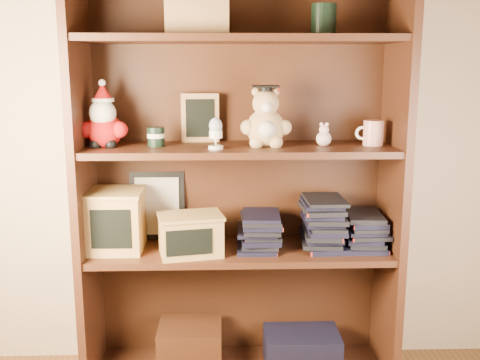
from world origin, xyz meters
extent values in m
cube|color=#C7B28F|center=(0.00, 1.50, 1.25)|extent=(3.00, 0.04, 2.50)
cube|color=#3F2012|center=(-0.59, 1.30, 0.80)|extent=(0.03, 0.35, 1.60)
cube|color=#3F2012|center=(0.58, 1.30, 0.80)|extent=(0.03, 0.35, 1.60)
cube|color=#3A1D0F|center=(-0.01, 1.47, 0.80)|extent=(1.20, 0.02, 1.60)
cube|color=#3F2012|center=(-0.01, 1.30, 1.34)|extent=(1.14, 0.33, 0.02)
cube|color=#3A1D0F|center=(-0.21, 1.30, 0.14)|extent=(0.25, 0.22, 0.18)
cube|color=black|center=(0.24, 1.30, 0.12)|extent=(0.30, 0.20, 0.14)
cube|color=#9E7547|center=(-0.16, 1.30, 1.41)|extent=(0.22, 0.18, 0.12)
cylinder|color=black|center=(0.29, 1.30, 1.41)|extent=(0.09, 0.09, 0.11)
cube|color=#3F2012|center=(-0.01, 1.30, 0.54)|extent=(1.14, 0.33, 0.02)
cube|color=#3F2012|center=(-0.01, 1.30, 0.94)|extent=(1.14, 0.33, 0.02)
sphere|color=#A50F0F|center=(-0.51, 1.30, 1.01)|extent=(0.13, 0.13, 0.13)
sphere|color=#A50F0F|center=(-0.57, 1.28, 1.01)|extent=(0.06, 0.06, 0.06)
sphere|color=#A50F0F|center=(-0.45, 1.28, 1.01)|extent=(0.06, 0.06, 0.06)
sphere|color=black|center=(-0.53, 1.27, 0.96)|extent=(0.04, 0.04, 0.04)
sphere|color=black|center=(-0.48, 1.27, 0.96)|extent=(0.04, 0.04, 0.04)
sphere|color=white|center=(-0.51, 1.29, 1.07)|extent=(0.10, 0.10, 0.10)
sphere|color=#D8B293|center=(-0.51, 1.30, 1.10)|extent=(0.07, 0.07, 0.07)
cone|color=#A50F0F|center=(-0.51, 1.30, 1.15)|extent=(0.08, 0.08, 0.06)
sphere|color=white|center=(-0.51, 1.30, 1.18)|extent=(0.03, 0.03, 0.03)
cylinder|color=white|center=(-0.51, 1.30, 1.12)|extent=(0.08, 0.08, 0.01)
cylinder|color=black|center=(-0.32, 1.30, 0.99)|extent=(0.06, 0.06, 0.07)
cylinder|color=beige|center=(-0.32, 1.30, 0.99)|extent=(0.06, 0.06, 0.02)
cube|color=#9E7547|center=(-0.16, 1.42, 1.04)|extent=(0.15, 0.03, 0.19)
cube|color=black|center=(-0.16, 1.41, 1.04)|extent=(0.11, 0.01, 0.15)
cube|color=#9E7547|center=(-0.16, 1.45, 0.97)|extent=(0.07, 0.07, 0.01)
cylinder|color=white|center=(-0.10, 1.23, 0.96)|extent=(0.05, 0.05, 0.01)
cone|color=white|center=(-0.10, 1.23, 0.98)|extent=(0.02, 0.02, 0.04)
cylinder|color=white|center=(-0.10, 1.23, 1.00)|extent=(0.05, 0.05, 0.03)
ellipsoid|color=#A6B8CA|center=(-0.10, 1.23, 1.03)|extent=(0.05, 0.05, 0.06)
sphere|color=tan|center=(0.09, 1.30, 1.02)|extent=(0.14, 0.14, 0.14)
sphere|color=white|center=(0.09, 1.24, 1.02)|extent=(0.06, 0.06, 0.06)
sphere|color=tan|center=(0.02, 1.28, 1.02)|extent=(0.06, 0.06, 0.06)
sphere|color=tan|center=(0.15, 1.28, 1.02)|extent=(0.06, 0.06, 0.06)
sphere|color=tan|center=(0.05, 1.26, 0.97)|extent=(0.05, 0.05, 0.05)
sphere|color=tan|center=(0.12, 1.26, 0.97)|extent=(0.05, 0.05, 0.05)
sphere|color=tan|center=(0.09, 1.30, 1.11)|extent=(0.10, 0.10, 0.10)
sphere|color=white|center=(0.09, 1.26, 1.10)|extent=(0.04, 0.04, 0.04)
sphere|color=tan|center=(0.05, 1.32, 1.15)|extent=(0.03, 0.03, 0.03)
sphere|color=tan|center=(0.12, 1.32, 1.15)|extent=(0.03, 0.03, 0.03)
cylinder|color=black|center=(0.09, 1.30, 1.16)|extent=(0.04, 0.04, 0.02)
cube|color=black|center=(0.09, 1.30, 1.17)|extent=(0.10, 0.10, 0.01)
cylinder|color=#A50F0F|center=(0.13, 1.28, 1.16)|extent=(0.00, 0.05, 0.03)
sphere|color=beige|center=(0.31, 1.30, 0.98)|extent=(0.06, 0.06, 0.06)
sphere|color=beige|center=(0.31, 1.30, 1.01)|extent=(0.04, 0.04, 0.04)
sphere|color=beige|center=(0.30, 1.30, 1.03)|extent=(0.01, 0.01, 0.01)
sphere|color=beige|center=(0.32, 1.30, 1.03)|extent=(0.01, 0.01, 0.01)
cylinder|color=silver|center=(0.49, 1.30, 1.00)|extent=(0.08, 0.08, 0.09)
torus|color=white|center=(0.45, 1.30, 1.00)|extent=(0.05, 0.01, 0.05)
cube|color=black|center=(-0.34, 1.45, 0.69)|extent=(0.22, 0.05, 0.27)
cube|color=beige|center=(-0.34, 1.43, 0.69)|extent=(0.18, 0.04, 0.23)
cube|color=tan|center=(-0.48, 1.30, 0.66)|extent=(0.20, 0.20, 0.22)
cube|color=black|center=(-0.48, 1.20, 0.66)|extent=(0.15, 0.00, 0.15)
cube|color=tan|center=(-0.48, 1.30, 0.78)|extent=(0.21, 0.21, 0.01)
cube|color=tan|center=(-0.19, 1.24, 0.62)|extent=(0.25, 0.20, 0.15)
cube|color=black|center=(-0.19, 1.16, 0.62)|extent=(0.17, 0.04, 0.10)
cube|color=tan|center=(-0.19, 1.24, 0.70)|extent=(0.26, 0.21, 0.01)
cube|color=black|center=(0.07, 1.30, 0.56)|extent=(0.14, 0.20, 0.02)
cube|color=black|center=(0.07, 1.30, 0.57)|extent=(0.14, 0.20, 0.02)
cube|color=black|center=(0.07, 1.30, 0.59)|extent=(0.14, 0.20, 0.02)
cube|color=black|center=(0.07, 1.30, 0.61)|extent=(0.14, 0.20, 0.02)
cube|color=black|center=(0.07, 1.30, 0.62)|extent=(0.14, 0.20, 0.02)
cube|color=black|center=(0.07, 1.30, 0.64)|extent=(0.14, 0.20, 0.02)
cube|color=black|center=(0.07, 1.30, 0.65)|extent=(0.14, 0.20, 0.02)
cube|color=black|center=(0.07, 1.30, 0.67)|extent=(0.14, 0.20, 0.02)
cube|color=black|center=(0.07, 1.30, 0.69)|extent=(0.14, 0.20, 0.02)
cube|color=black|center=(0.31, 1.30, 0.56)|extent=(0.14, 0.20, 0.02)
cube|color=black|center=(0.31, 1.30, 0.57)|extent=(0.14, 0.20, 0.02)
cube|color=black|center=(0.31, 1.30, 0.59)|extent=(0.14, 0.20, 0.02)
cube|color=black|center=(0.31, 1.30, 0.61)|extent=(0.14, 0.20, 0.02)
cube|color=black|center=(0.31, 1.30, 0.62)|extent=(0.14, 0.20, 0.02)
cube|color=black|center=(0.31, 1.30, 0.64)|extent=(0.14, 0.20, 0.02)
cube|color=black|center=(0.31, 1.30, 0.65)|extent=(0.14, 0.20, 0.02)
cube|color=black|center=(0.31, 1.30, 0.67)|extent=(0.14, 0.20, 0.02)
cube|color=black|center=(0.31, 1.30, 0.69)|extent=(0.14, 0.20, 0.02)
cube|color=black|center=(0.31, 1.30, 0.70)|extent=(0.14, 0.20, 0.02)
cube|color=black|center=(0.31, 1.30, 0.72)|extent=(0.14, 0.20, 0.02)
cube|color=black|center=(0.31, 1.30, 0.73)|extent=(0.14, 0.20, 0.02)
cube|color=black|center=(0.48, 1.30, 0.56)|extent=(0.14, 0.20, 0.02)
cube|color=black|center=(0.48, 1.30, 0.57)|extent=(0.14, 0.20, 0.02)
cube|color=black|center=(0.48, 1.30, 0.59)|extent=(0.14, 0.20, 0.02)
cube|color=black|center=(0.48, 1.30, 0.61)|extent=(0.14, 0.20, 0.02)
cube|color=black|center=(0.48, 1.30, 0.62)|extent=(0.14, 0.20, 0.02)
cube|color=black|center=(0.48, 1.30, 0.64)|extent=(0.14, 0.20, 0.02)
cube|color=black|center=(0.48, 1.30, 0.65)|extent=(0.14, 0.20, 0.02)
cube|color=black|center=(0.48, 1.30, 0.67)|extent=(0.14, 0.20, 0.02)
camera|label=1|loc=(-0.07, -0.77, 1.25)|focal=42.00mm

